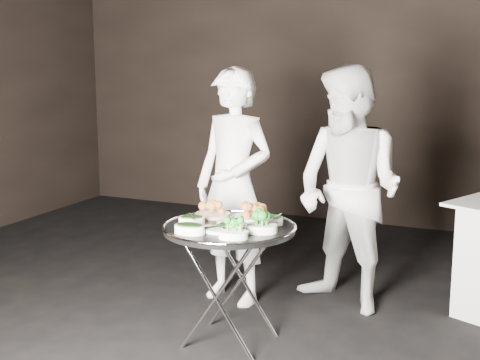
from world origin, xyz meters
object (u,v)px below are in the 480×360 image
at_px(waiter_left, 234,186).
at_px(waiter_right, 349,190).
at_px(serving_tray, 229,228).
at_px(tray_stand, 229,280).

xyz_separation_m(waiter_left, waiter_right, (0.75, 0.17, 0.01)).
distance_m(serving_tray, waiter_right, 0.96).
bearing_deg(serving_tray, tray_stand, 63.43).
bearing_deg(serving_tray, waiter_right, 60.09).
relative_size(waiter_left, waiter_right, 0.99).
distance_m(serving_tray, waiter_left, 0.72).
distance_m(waiter_left, waiter_right, 0.77).
bearing_deg(waiter_right, waiter_left, -143.84).
xyz_separation_m(tray_stand, waiter_left, (-0.27, 0.66, 0.41)).
bearing_deg(waiter_right, tray_stand, -96.72).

